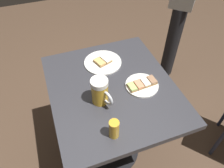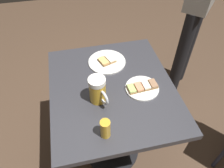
{
  "view_description": "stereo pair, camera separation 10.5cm",
  "coord_description": "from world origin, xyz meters",
  "views": [
    {
      "loc": [
        -0.28,
        -0.78,
        1.67
      ],
      "look_at": [
        0.0,
        0.0,
        0.8
      ],
      "focal_mm": 33.95,
      "sensor_mm": 36.0,
      "label": 1
    },
    {
      "loc": [
        -0.18,
        -0.81,
        1.67
      ],
      "look_at": [
        0.0,
        0.0,
        0.8
      ],
      "focal_mm": 33.95,
      "sensor_mm": 36.0,
      "label": 2
    }
  ],
  "objects": [
    {
      "name": "plate_near",
      "position": [
        0.16,
        -0.05,
        0.79
      ],
      "size": [
        0.19,
        0.19,
        0.03
      ],
      "color": "white",
      "rests_on": "cafe_table"
    },
    {
      "name": "ground_plane",
      "position": [
        0.0,
        0.0,
        0.0
      ],
      "size": [
        6.0,
        6.0,
        0.0
      ],
      "primitive_type": "plane",
      "color": "#4C3828"
    },
    {
      "name": "cafe_table",
      "position": [
        0.0,
        0.0,
        0.61
      ],
      "size": [
        0.71,
        0.81,
        0.78
      ],
      "color": "black",
      "rests_on": "ground_plane"
    },
    {
      "name": "beer_mug",
      "position": [
        -0.09,
        -0.08,
        0.86
      ],
      "size": [
        0.09,
        0.14,
        0.15
      ],
      "color": "gold",
      "rests_on": "cafe_table"
    },
    {
      "name": "beer_glass_small",
      "position": [
        -0.1,
        -0.3,
        0.83
      ],
      "size": [
        0.05,
        0.05,
        0.11
      ],
      "primitive_type": "cylinder",
      "color": "gold",
      "rests_on": "cafe_table"
    },
    {
      "name": "plate_far",
      "position": [
        0.01,
        0.21,
        0.79
      ],
      "size": [
        0.24,
        0.24,
        0.03
      ],
      "color": "white",
      "rests_on": "cafe_table"
    }
  ]
}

